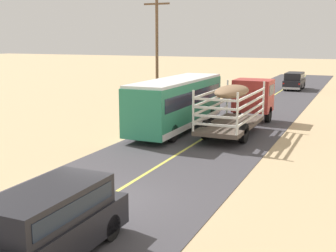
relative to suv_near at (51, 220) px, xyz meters
name	(u,v)px	position (x,y,z in m)	size (l,w,h in m)	color
ground_plane	(103,200)	(-1.07, 4.08, -1.09)	(240.00, 240.00, 0.00)	tan
road_surface	(103,200)	(-1.07, 4.08, -1.08)	(8.00, 120.00, 0.02)	#423F44
road_centre_line	(103,200)	(-1.07, 4.08, -1.06)	(0.16, 117.60, 0.00)	#D8CC4C
suv_near	(51,220)	(0.00, 0.00, 0.00)	(1.90, 4.62, 1.93)	black
livestock_truck	(245,100)	(0.24, 19.17, 0.70)	(2.53, 9.70, 3.02)	#B2332D
bus	(177,103)	(-3.43, 16.46, 0.66)	(2.54, 10.00, 3.21)	#2D8C66
car_far	(294,80)	(0.05, 42.31, 0.00)	(1.90, 4.62, 1.93)	black
power_pole_mid	(157,50)	(-8.29, 23.75, 3.71)	(2.20, 0.24, 8.99)	brown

